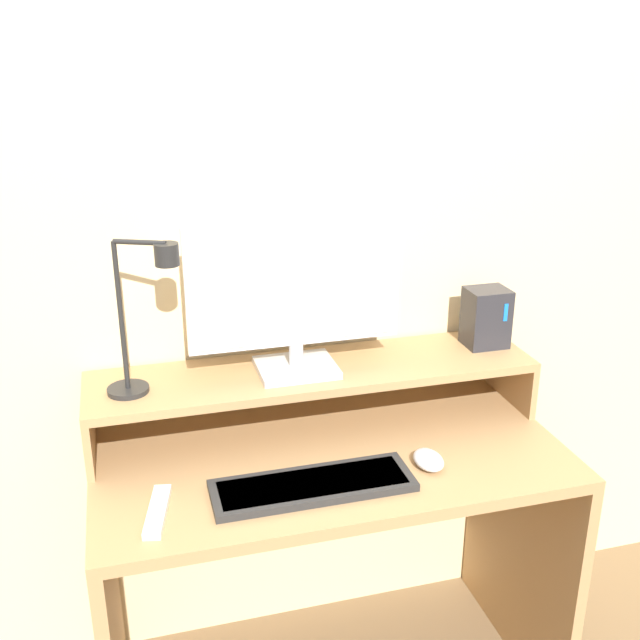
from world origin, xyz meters
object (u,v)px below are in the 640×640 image
at_px(keyboard, 313,485).
at_px(remote_control, 157,511).
at_px(desk_lamp, 144,313).
at_px(router_dock, 486,317).
at_px(monitor, 295,295).
at_px(mouse, 429,460).

relative_size(keyboard, remote_control, 2.50).
bearing_deg(desk_lamp, router_dock, 3.99).
bearing_deg(monitor, router_dock, 2.91).
bearing_deg(keyboard, mouse, 3.85).
distance_m(monitor, mouse, 0.51).
xyz_separation_m(monitor, keyboard, (-0.03, -0.29, -0.36)).
distance_m(keyboard, mouse, 0.29).
distance_m(desk_lamp, mouse, 0.75).
bearing_deg(desk_lamp, keyboard, -37.83).
height_order(monitor, keyboard, monitor).
height_order(keyboard, mouse, mouse).
bearing_deg(desk_lamp, monitor, 5.59).
bearing_deg(desk_lamp, remote_control, -93.40).
bearing_deg(monitor, mouse, -46.83).
relative_size(desk_lamp, keyboard, 0.82).
height_order(desk_lamp, keyboard, desk_lamp).
relative_size(monitor, remote_control, 2.91).
height_order(monitor, mouse, monitor).
relative_size(mouse, remote_control, 0.53).
distance_m(monitor, remote_control, 0.60).
bearing_deg(router_dock, keyboard, -150.97).
bearing_deg(mouse, router_dock, 46.43).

